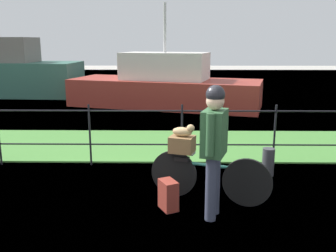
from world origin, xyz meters
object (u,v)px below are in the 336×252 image
Objects in this scene: mooring_bollard at (268,162)px; moored_boat_near at (165,87)px; cyclist_person at (214,140)px; moored_boat_mid at (3,73)px; bicycle_main at (208,176)px; wooden_crate at (182,144)px; backpack_on_paving at (168,195)px; terrier_dog at (184,131)px.

mooring_bollard is 7.01m from moored_boat_near.
cyclist_person is 13.18m from moored_boat_mid.
wooden_crate reaches higher than bicycle_main.
backpack_on_paving is at bearing 160.79° from cyclist_person.
terrier_dog is at bearing -18.79° from wooden_crate.
terrier_dog is at bearing -148.31° from mooring_bollard.
moored_boat_mid reaches higher than cyclist_person.
wooden_crate is 0.82× the size of backpack_on_paving.
terrier_dog is 0.05× the size of moored_boat_near.
cyclist_person is 0.25× the size of moored_boat_near.
wooden_crate is 0.05× the size of moored_boat_near.
moored_boat_near reaches higher than backpack_on_paving.
moored_boat_near is at bearing -21.00° from moored_boat_mid.
moored_boat_near is (-0.22, 8.02, 0.47)m from backpack_on_paving.
cyclist_person is 1.00m from backpack_on_paving.
cyclist_person is (0.01, -0.48, 0.65)m from bicycle_main.
wooden_crate is at bearing 161.21° from terrier_dog.
bicycle_main is 0.97× the size of cyclist_person.
wooden_crate is 0.19m from terrier_dog.
terrier_dog is 1.83m from mooring_bollard.
backpack_on_paving is (-0.19, -0.41, -0.58)m from wooden_crate.
bicycle_main is at bearing 91.69° from cyclist_person.
terrier_dog reaches higher than wooden_crate.
bicycle_main is at bearing -18.79° from terrier_dog.
mooring_bollard is at bearing 31.05° from wooden_crate.
moored_boat_near reaches higher than mooring_bollard.
mooring_bollard is at bearing 42.40° from bicycle_main.
bicycle_main is 1.48m from mooring_bollard.
wooden_crate is 1.78m from mooring_bollard.
moored_boat_mid is (-7.54, 10.81, -0.11)m from cyclist_person.
terrier_dog is (-0.34, 0.11, 0.62)m from bicycle_main.
wooden_crate is at bearing -86.95° from moored_boat_near.
moored_boat_mid is (-7.17, 10.21, 0.11)m from wooden_crate.
cyclist_person is at bearing -55.11° from moored_boat_mid.
mooring_bollard is 0.07× the size of moored_boat_mid.
cyclist_person is 4.21× the size of backpack_on_paving.
moored_boat_near reaches higher than bicycle_main.
mooring_bollard is at bearing 101.49° from backpack_on_paving.
terrier_dog is 0.19× the size of cyclist_person.
cyclist_person is at bearing -84.57° from moored_boat_near.
wooden_crate is 0.74m from cyclist_person.
wooden_crate reaches higher than mooring_bollard.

